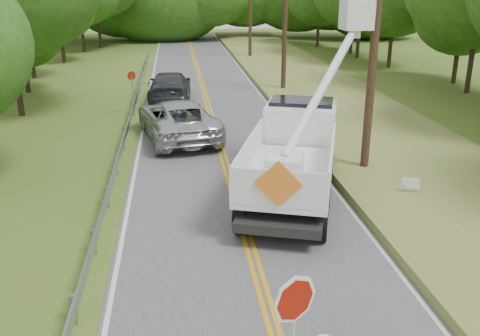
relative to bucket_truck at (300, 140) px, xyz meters
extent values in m
cube|color=#4C4C4E|center=(-2.31, 5.87, -1.64)|extent=(7.20, 96.00, 0.02)
cube|color=orange|center=(-2.41, 5.87, -1.63)|extent=(0.12, 96.00, 0.00)
cube|color=orange|center=(-2.21, 5.87, -1.63)|extent=(0.12, 96.00, 0.00)
cube|color=silver|center=(-5.76, 5.87, -1.63)|extent=(0.12, 96.00, 0.00)
cube|color=silver|center=(1.14, 5.87, -1.63)|extent=(0.12, 96.00, 0.00)
cube|color=gray|center=(-6.41, -7.13, -1.30)|extent=(0.12, 0.14, 0.70)
cube|color=gray|center=(-6.41, -4.13, -1.30)|extent=(0.12, 0.14, 0.70)
cube|color=gray|center=(-6.41, -1.13, -1.30)|extent=(0.12, 0.14, 0.70)
cube|color=gray|center=(-6.41, 1.87, -1.30)|extent=(0.12, 0.14, 0.70)
cube|color=gray|center=(-6.41, 4.87, -1.30)|extent=(0.12, 0.14, 0.70)
cube|color=gray|center=(-6.41, 7.87, -1.30)|extent=(0.12, 0.14, 0.70)
cube|color=gray|center=(-6.41, 10.87, -1.30)|extent=(0.12, 0.14, 0.70)
cube|color=gray|center=(-6.41, 13.87, -1.30)|extent=(0.12, 0.14, 0.70)
cube|color=gray|center=(-6.41, 16.87, -1.30)|extent=(0.12, 0.14, 0.70)
cube|color=gray|center=(-6.41, 19.87, -1.30)|extent=(0.12, 0.14, 0.70)
cube|color=gray|center=(-6.41, 22.87, -1.30)|extent=(0.12, 0.14, 0.70)
cube|color=gray|center=(-6.41, 25.87, -1.30)|extent=(0.12, 0.14, 0.70)
cube|color=gray|center=(-6.41, 28.87, -1.30)|extent=(0.12, 0.14, 0.70)
cube|color=gray|center=(-6.31, 6.87, -1.05)|extent=(0.05, 48.00, 0.34)
cylinder|color=black|center=(2.69, 0.87, 3.35)|extent=(0.30, 0.30, 10.00)
cylinder|color=black|center=(2.69, 15.87, 3.35)|extent=(0.30, 0.30, 10.00)
cylinder|color=black|center=(2.69, 30.87, 3.35)|extent=(0.30, 0.30, 10.00)
cube|color=olive|center=(4.79, 5.87, -1.50)|extent=(7.00, 96.00, 0.30)
cylinder|color=#332319|center=(-12.26, 11.59, 0.45)|extent=(0.32, 0.32, 4.21)
cylinder|color=#332319|center=(-13.46, 17.84, -0.56)|extent=(0.32, 0.32, 2.18)
ellipsoid|color=#234C14|center=(-13.46, 17.84, 2.10)|extent=(5.08, 5.08, 4.47)
cylinder|color=#332319|center=(-14.33, 23.13, -0.35)|extent=(0.32, 0.32, 2.61)
ellipsoid|color=#234C14|center=(-14.33, 23.13, 2.85)|extent=(6.09, 6.09, 5.36)
cylinder|color=#332319|center=(-13.62, 30.73, -0.34)|extent=(0.32, 0.32, 2.63)
ellipsoid|color=#234C14|center=(-13.62, 30.73, 2.88)|extent=(6.14, 6.14, 5.41)
cylinder|color=#332319|center=(-12.98, 37.69, 0.11)|extent=(0.32, 0.32, 3.53)
cylinder|color=#332319|center=(-11.78, 41.00, 0.48)|extent=(0.32, 0.32, 4.26)
cylinder|color=#332319|center=(14.19, 14.19, 0.35)|extent=(0.32, 0.32, 3.99)
cylinder|color=#332319|center=(15.05, 17.49, -0.29)|extent=(0.32, 0.32, 2.73)
ellipsoid|color=#234C14|center=(15.05, 17.49, 3.05)|extent=(6.37, 6.37, 5.60)
cylinder|color=#332319|center=(13.23, 24.58, 0.10)|extent=(0.32, 0.32, 3.50)
cylinder|color=#332319|center=(12.51, 30.29, 0.23)|extent=(0.32, 0.32, 3.75)
cylinder|color=#332319|center=(12.87, 33.28, -0.01)|extent=(0.32, 0.32, 3.29)
cylinder|color=#332319|center=(11.22, 39.44, -0.16)|extent=(0.32, 0.32, 2.99)
cylinder|color=maroon|center=(-2.61, -10.69, 1.00)|extent=(0.67, 0.36, 0.74)
cylinder|color=black|center=(-2.43, -3.42, -1.10)|extent=(0.65, 1.12, 1.07)
cylinder|color=black|center=(-0.32, -4.12, -1.10)|extent=(0.65, 1.12, 1.07)
cylinder|color=black|center=(-1.73, -1.31, -1.10)|extent=(0.65, 1.12, 1.07)
cylinder|color=black|center=(0.38, -2.01, -1.10)|extent=(0.65, 1.12, 1.07)
cylinder|color=black|center=(-0.86, 1.33, -1.10)|extent=(0.65, 1.12, 1.07)
cylinder|color=black|center=(1.25, 0.63, -1.10)|extent=(0.65, 1.12, 1.07)
cube|color=black|center=(-0.57, -1.34, -1.02)|extent=(4.46, 7.49, 0.28)
cube|color=silver|center=(-0.82, -2.08, -0.46)|extent=(4.04, 5.66, 0.24)
cube|color=silver|center=(-2.01, -1.69, 0.09)|extent=(1.67, 4.88, 1.00)
cube|color=silver|center=(0.38, -2.48, 0.09)|extent=(1.67, 4.88, 1.00)
cube|color=silver|center=(-1.61, -4.49, 0.09)|extent=(2.45, 0.87, 1.00)
cube|color=silver|center=(0.37, 1.51, -0.13)|extent=(3.04, 2.79, 2.00)
cube|color=black|center=(0.44, 1.72, 0.59)|extent=(2.57, 2.07, 0.83)
cube|color=silver|center=(-1.20, -3.24, 0.09)|extent=(1.27, 1.27, 0.89)
cube|color=silver|center=(1.99, 0.87, 4.02)|extent=(0.95, 0.95, 0.95)
cube|color=orange|center=(-1.64, -4.56, 0.26)|extent=(1.21, 0.43, 1.26)
imported|color=#B8BAC0|center=(-4.07, 6.32, -0.75)|extent=(4.06, 6.78, 1.76)
imported|color=#34353C|center=(-4.44, 14.15, -0.78)|extent=(2.64, 5.95, 1.70)
cylinder|color=gray|center=(-6.37, 11.09, -0.57)|extent=(0.06, 0.06, 2.17)
cylinder|color=maroon|center=(-6.37, 11.09, 0.42)|extent=(0.42, 0.31, 0.49)
cube|color=white|center=(3.29, -1.77, -1.06)|extent=(0.51, 0.24, 0.38)
cylinder|color=gray|center=(3.07, -1.77, -1.38)|extent=(0.02, 0.02, 0.54)
cylinder|color=gray|center=(3.51, -1.77, -1.38)|extent=(0.02, 0.02, 0.54)
camera|label=1|loc=(-4.12, -16.72, 5.14)|focal=39.30mm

